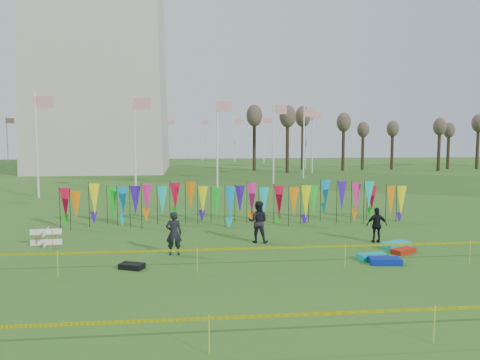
{
  "coord_description": "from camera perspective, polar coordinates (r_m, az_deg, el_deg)",
  "views": [
    {
      "loc": [
        -2.4,
        -17.14,
        4.79
      ],
      "look_at": [
        0.09,
        6.0,
        2.56
      ],
      "focal_mm": 35.0,
      "sensor_mm": 36.0,
      "label": 1
    }
  ],
  "objects": [
    {
      "name": "caution_tape_far",
      "position": [
        10.85,
        6.12,
        -16.26
      ],
      "size": [
        26.0,
        0.02,
        0.9
      ],
      "color": "#FBFF05",
      "rests_on": "ground"
    },
    {
      "name": "kite_bag_blue",
      "position": [
        18.52,
        17.25,
        -9.39
      ],
      "size": [
        1.22,
        0.75,
        0.24
      ],
      "primitive_type": "cube",
      "rotation": [
        0.0,
        0.0,
        -0.13
      ],
      "color": "#092392",
      "rests_on": "ground"
    },
    {
      "name": "kite_bag_red",
      "position": [
        20.41,
        19.3,
        -8.14
      ],
      "size": [
        1.17,
        0.96,
        0.2
      ],
      "primitive_type": "cube",
      "rotation": [
        0.0,
        0.0,
        0.52
      ],
      "color": "#B01F0B",
      "rests_on": "ground"
    },
    {
      "name": "person_right",
      "position": [
        21.86,
        16.35,
        -5.3
      ],
      "size": [
        0.98,
        0.63,
        1.58
      ],
      "primitive_type": "imported",
      "rotation": [
        0.0,
        0.0,
        3.03
      ],
      "color": "black",
      "rests_on": "ground"
    },
    {
      "name": "tree_line",
      "position": [
        70.17,
        23.36,
        6.15
      ],
      "size": [
        53.92,
        1.92,
        7.84
      ],
      "color": "#332219",
      "rests_on": "ground"
    },
    {
      "name": "caution_tape_near",
      "position": [
        16.65,
        1.57,
        -8.48
      ],
      "size": [
        26.0,
        0.02,
        0.9
      ],
      "color": "#FBFF05",
      "rests_on": "ground"
    },
    {
      "name": "banner_row",
      "position": [
        25.1,
        0.04,
        -2.58
      ],
      "size": [
        18.64,
        0.64,
        2.16
      ],
      "color": "black",
      "rests_on": "ground"
    },
    {
      "name": "box_kite",
      "position": [
        22.2,
        -22.57,
        -6.44
      ],
      "size": [
        0.67,
        0.67,
        0.74
      ],
      "rotation": [
        0.0,
        0.0,
        0.09
      ],
      "color": "red",
      "rests_on": "ground"
    },
    {
      "name": "kite_bag_teal",
      "position": [
        21.22,
        18.47,
        -7.52
      ],
      "size": [
        1.43,
        1.08,
        0.25
      ],
      "primitive_type": "cube",
      "rotation": [
        0.0,
        0.0,
        0.4
      ],
      "color": "#0DAABA",
      "rests_on": "ground"
    },
    {
      "name": "person_mid",
      "position": [
        21.02,
        2.22,
        -5.1
      ],
      "size": [
        1.03,
        0.79,
        1.87
      ],
      "primitive_type": "imported",
      "rotation": [
        0.0,
        0.0,
        2.86
      ],
      "color": "black",
      "rests_on": "ground"
    },
    {
      "name": "person_left",
      "position": [
        19.02,
        -8.07,
        -6.45
      ],
      "size": [
        0.67,
        0.5,
        1.76
      ],
      "primitive_type": "imported",
      "rotation": [
        0.0,
        0.0,
        3.19
      ],
      "color": "black",
      "rests_on": "ground"
    },
    {
      "name": "flagpole_ring",
      "position": [
        66.17,
        -16.29,
        4.57
      ],
      "size": [
        57.4,
        56.16,
        8.0
      ],
      "color": "silver",
      "rests_on": "ground"
    },
    {
      "name": "kite_bag_black",
      "position": [
        17.55,
        -13.04,
        -10.19
      ],
      "size": [
        0.98,
        0.79,
        0.2
      ],
      "primitive_type": "cube",
      "rotation": [
        0.0,
        0.0,
        -0.41
      ],
      "color": "black",
      "rests_on": "ground"
    },
    {
      "name": "ground",
      "position": [
        17.96,
        1.78,
        -10.0
      ],
      "size": [
        160.0,
        160.0,
        0.0
      ],
      "primitive_type": "plane",
      "color": "#245518",
      "rests_on": "ground"
    },
    {
      "name": "kite_bag_turquoise",
      "position": [
        19.02,
        15.85,
        -8.98
      ],
      "size": [
        1.19,
        0.73,
        0.22
      ],
      "primitive_type": "cube",
      "rotation": [
        0.0,
        0.0,
        0.17
      ],
      "color": "#0BA2AD",
      "rests_on": "ground"
    }
  ]
}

